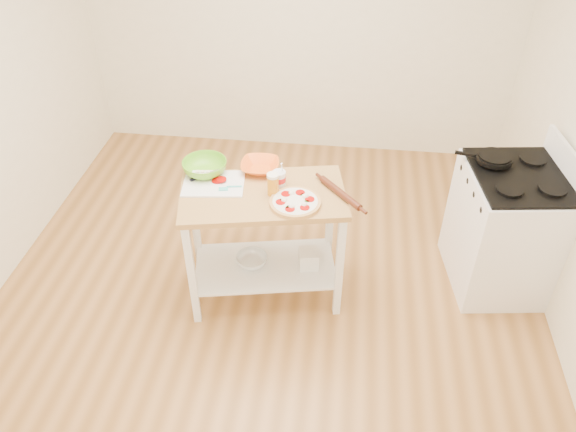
{
  "coord_description": "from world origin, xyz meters",
  "views": [
    {
      "loc": [
        0.5,
        -2.79,
        3.04
      ],
      "look_at": [
        0.16,
        0.05,
        0.78
      ],
      "focal_mm": 35.0,
      "sensor_mm": 36.0,
      "label": 1
    }
  ],
  "objects_px": {
    "yogurt_tub": "(279,178)",
    "skillet": "(493,158)",
    "knife": "(203,176)",
    "shelf_glass_bowl": "(252,260)",
    "prep_island": "(264,224)",
    "cutting_board": "(213,183)",
    "beer_pint": "(273,184)",
    "green_bowl": "(205,167)",
    "pizza": "(295,202)",
    "orange_bowl": "(260,167)",
    "gas_stove": "(505,229)",
    "rolling_pin": "(340,193)",
    "spatula": "(229,188)",
    "shelf_bin": "(309,259)"
  },
  "relations": [
    {
      "from": "cutting_board",
      "to": "spatula",
      "type": "distance_m",
      "value": 0.13
    },
    {
      "from": "spatula",
      "to": "green_bowl",
      "type": "xyz_separation_m",
      "value": [
        -0.2,
        0.17,
        0.03
      ]
    },
    {
      "from": "beer_pint",
      "to": "shelf_glass_bowl",
      "type": "xyz_separation_m",
      "value": [
        -0.17,
        0.0,
        -0.68
      ]
    },
    {
      "from": "orange_bowl",
      "to": "rolling_pin",
      "type": "xyz_separation_m",
      "value": [
        0.56,
        -0.23,
        -0.01
      ]
    },
    {
      "from": "knife",
      "to": "rolling_pin",
      "type": "bearing_deg",
      "value": -45.61
    },
    {
      "from": "prep_island",
      "to": "knife",
      "type": "bearing_deg",
      "value": 163.63
    },
    {
      "from": "prep_island",
      "to": "cutting_board",
      "type": "distance_m",
      "value": 0.44
    },
    {
      "from": "skillet",
      "to": "knife",
      "type": "bearing_deg",
      "value": -158.25
    },
    {
      "from": "knife",
      "to": "shelf_glass_bowl",
      "type": "relative_size",
      "value": 0.95
    },
    {
      "from": "prep_island",
      "to": "green_bowl",
      "type": "distance_m",
      "value": 0.55
    },
    {
      "from": "gas_stove",
      "to": "yogurt_tub",
      "type": "bearing_deg",
      "value": -178.69
    },
    {
      "from": "yogurt_tub",
      "to": "shelf_glass_bowl",
      "type": "bearing_deg",
      "value": -152.61
    },
    {
      "from": "cutting_board",
      "to": "shelf_bin",
      "type": "height_order",
      "value": "cutting_board"
    },
    {
      "from": "rolling_pin",
      "to": "orange_bowl",
      "type": "bearing_deg",
      "value": 157.58
    },
    {
      "from": "yogurt_tub",
      "to": "rolling_pin",
      "type": "height_order",
      "value": "yogurt_tub"
    },
    {
      "from": "skillet",
      "to": "beer_pint",
      "type": "bearing_deg",
      "value": -150.2
    },
    {
      "from": "skillet",
      "to": "spatula",
      "type": "height_order",
      "value": "skillet"
    },
    {
      "from": "skillet",
      "to": "shelf_bin",
      "type": "bearing_deg",
      "value": -148.23
    },
    {
      "from": "beer_pint",
      "to": "yogurt_tub",
      "type": "xyz_separation_m",
      "value": [
        0.03,
        0.1,
        -0.02
      ]
    },
    {
      "from": "yogurt_tub",
      "to": "skillet",
      "type": "bearing_deg",
      "value": 15.07
    },
    {
      "from": "orange_bowl",
      "to": "shelf_glass_bowl",
      "type": "height_order",
      "value": "orange_bowl"
    },
    {
      "from": "gas_stove",
      "to": "rolling_pin",
      "type": "distance_m",
      "value": 1.31
    },
    {
      "from": "spatula",
      "to": "cutting_board",
      "type": "bearing_deg",
      "value": 147.31
    },
    {
      "from": "skillet",
      "to": "green_bowl",
      "type": "distance_m",
      "value": 1.97
    },
    {
      "from": "shelf_glass_bowl",
      "to": "prep_island",
      "type": "bearing_deg",
      "value": -1.52
    },
    {
      "from": "prep_island",
      "to": "rolling_pin",
      "type": "bearing_deg",
      "value": 3.29
    },
    {
      "from": "yogurt_tub",
      "to": "shelf_glass_bowl",
      "type": "xyz_separation_m",
      "value": [
        -0.19,
        -0.1,
        -0.66
      ]
    },
    {
      "from": "beer_pint",
      "to": "knife",
      "type": "bearing_deg",
      "value": 165.63
    },
    {
      "from": "pizza",
      "to": "knife",
      "type": "xyz_separation_m",
      "value": [
        -0.65,
        0.22,
        0.0
      ]
    },
    {
      "from": "green_bowl",
      "to": "orange_bowl",
      "type": "bearing_deg",
      "value": 11.8
    },
    {
      "from": "prep_island",
      "to": "green_bowl",
      "type": "bearing_deg",
      "value": 156.65
    },
    {
      "from": "yogurt_tub",
      "to": "cutting_board",
      "type": "bearing_deg",
      "value": -175.02
    },
    {
      "from": "beer_pint",
      "to": "rolling_pin",
      "type": "relative_size",
      "value": 0.39
    },
    {
      "from": "yogurt_tub",
      "to": "rolling_pin",
      "type": "distance_m",
      "value": 0.41
    },
    {
      "from": "knife",
      "to": "rolling_pin",
      "type": "height_order",
      "value": "rolling_pin"
    },
    {
      "from": "orange_bowl",
      "to": "green_bowl",
      "type": "distance_m",
      "value": 0.37
    },
    {
      "from": "pizza",
      "to": "orange_bowl",
      "type": "xyz_separation_m",
      "value": [
        -0.28,
        0.35,
        0.02
      ]
    },
    {
      "from": "green_bowl",
      "to": "cutting_board",
      "type": "bearing_deg",
      "value": -55.01
    },
    {
      "from": "cutting_board",
      "to": "shelf_glass_bowl",
      "type": "distance_m",
      "value": 0.66
    },
    {
      "from": "gas_stove",
      "to": "shelf_glass_bowl",
      "type": "xyz_separation_m",
      "value": [
        -1.79,
        -0.35,
        -0.18
      ]
    },
    {
      "from": "knife",
      "to": "skillet",
      "type": "bearing_deg",
      "value": -29.18
    },
    {
      "from": "prep_island",
      "to": "rolling_pin",
      "type": "height_order",
      "value": "rolling_pin"
    },
    {
      "from": "knife",
      "to": "pizza",
      "type": "bearing_deg",
      "value": -58.27
    },
    {
      "from": "pizza",
      "to": "spatula",
      "type": "xyz_separation_m",
      "value": [
        -0.45,
        0.1,
        -0.0
      ]
    },
    {
      "from": "gas_stove",
      "to": "knife",
      "type": "distance_m",
      "value": 2.17
    },
    {
      "from": "skillet",
      "to": "beer_pint",
      "type": "height_order",
      "value": "beer_pint"
    },
    {
      "from": "gas_stove",
      "to": "beer_pint",
      "type": "xyz_separation_m",
      "value": [
        -1.62,
        -0.36,
        0.5
      ]
    },
    {
      "from": "green_bowl",
      "to": "shelf_glass_bowl",
      "type": "xyz_separation_m",
      "value": [
        0.33,
        -0.18,
        -0.65
      ]
    },
    {
      "from": "rolling_pin",
      "to": "cutting_board",
      "type": "bearing_deg",
      "value": 177.62
    },
    {
      "from": "yogurt_tub",
      "to": "rolling_pin",
      "type": "relative_size",
      "value": 0.48
    }
  ]
}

